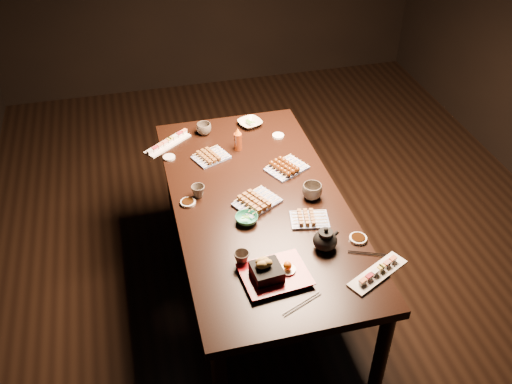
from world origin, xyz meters
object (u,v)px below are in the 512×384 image
edamame_bowl_cream (250,123)px  teapot (325,238)px  dining_table (258,251)px  yakitori_plate_right (310,217)px  teacup_far_right (204,129)px  teacup_near_left (242,258)px  tempura_tray (275,269)px  yakitori_plate_left (211,155)px  yakitori_plate_center (257,200)px  teacup_far_left (198,191)px  teacup_mid_right (312,191)px  sushi_platter_near (378,271)px  sushi_platter_far (167,142)px  condiment_bottle (238,139)px  edamame_bowl_green (247,219)px

edamame_bowl_cream → teapot: 1.19m
dining_table → yakitori_plate_right: (0.21, -0.22, 0.40)m
teacup_far_right → teacup_near_left: bearing=-91.4°
tempura_tray → teacup_far_right: 1.30m
dining_table → yakitori_plate_right: size_ratio=9.29×
yakitori_plate_left → yakitori_plate_center: bearing=-94.4°
yakitori_plate_center → teacup_far_right: (-0.15, 0.76, 0.01)m
teacup_far_left → yakitori_plate_center: bearing=-25.6°
teacup_near_left → teacup_mid_right: (0.48, 0.39, 0.01)m
sushi_platter_near → yakitori_plate_right: 0.47m
teacup_near_left → edamame_bowl_cream: bearing=74.6°
sushi_platter_far → yakitori_plate_left: 0.31m
yakitori_plate_left → teapot: teapot is taller
teacup_near_left → condiment_bottle: 0.97m
sushi_platter_near → teacup_far_right: teacup_far_right is taller
tempura_tray → teacup_far_left: size_ratio=4.14×
sushi_platter_far → teacup_near_left: 1.12m
sushi_platter_far → edamame_bowl_green: sushi_platter_far is taller
dining_table → teacup_far_left: (-0.30, 0.11, 0.41)m
teapot → condiment_bottle: (-0.22, 0.94, 0.01)m
sushi_platter_near → yakitori_plate_left: (-0.57, 1.11, 0.01)m
teacup_far_right → teacup_far_left: bearing=-102.9°
teacup_far_left → teapot: (0.53, -0.55, 0.03)m
sushi_platter_near → teacup_mid_right: size_ratio=3.03×
edamame_bowl_cream → teacup_far_right: size_ratio=1.57×
yakitori_plate_right → teacup_far_right: bearing=122.2°
tempura_tray → teacup_near_left: (-0.13, 0.12, -0.02)m
yakitori_plate_right → yakitori_plate_left: 0.78m
sushi_platter_far → yakitori_plate_right: (0.62, -0.89, 0.01)m
dining_table → teacup_near_left: (-0.19, -0.44, 0.41)m
sushi_platter_far → yakitori_plate_center: (0.39, -0.69, 0.01)m
yakitori_plate_left → teacup_far_right: bearing=65.7°
tempura_tray → teacup_far_left: 0.72m
sushi_platter_near → edamame_bowl_cream: (-0.26, 1.42, -0.00)m
sushi_platter_near → dining_table: bearing=94.3°
teacup_mid_right → teapot: size_ratio=0.76×
yakitori_plate_left → sushi_platter_near: bearing=-85.6°
sushi_platter_near → yakitori_plate_right: (-0.18, 0.44, 0.00)m
yakitori_plate_right → edamame_bowl_cream: yakitori_plate_right is taller
edamame_bowl_green → condiment_bottle: bearing=81.0°
teacup_far_right → condiment_bottle: 0.28m
edamame_bowl_cream → tempura_tray: 1.34m
yakitori_plate_right → tempura_tray: bearing=-118.8°
dining_table → sushi_platter_far: 0.87m
yakitori_plate_center → condiment_bottle: size_ratio=1.55×
sushi_platter_far → teacup_far_right: size_ratio=3.48×
teacup_near_left → teapot: bearing=1.1°
yakitori_plate_center → yakitori_plate_right: yakitori_plate_center is taller
yakitori_plate_center → yakitori_plate_left: size_ratio=1.15×
sushi_platter_near → edamame_bowl_cream: sushi_platter_near is taller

